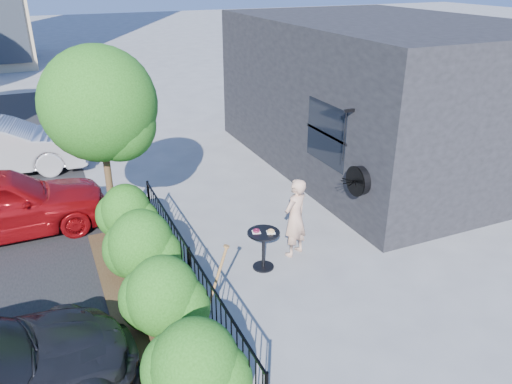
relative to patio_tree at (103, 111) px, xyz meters
name	(u,v)px	position (x,y,z in m)	size (l,w,h in m)	color
ground	(271,282)	(2.24, -2.76, -2.76)	(120.00, 120.00, 0.00)	gray
shop_building	(379,93)	(7.73, 1.74, -0.76)	(6.22, 9.00, 4.00)	black
fence	(190,275)	(0.74, -2.76, -2.20)	(0.05, 6.05, 1.10)	black
planting_bed	(151,311)	(0.04, -2.76, -2.72)	(1.30, 6.00, 0.08)	#382616
shrubs	(153,273)	(0.14, -2.66, -2.06)	(1.10, 5.60, 1.24)	#1E4F12
patio_tree	(103,111)	(0.00, 0.00, 0.00)	(2.20, 2.20, 3.94)	#3F2B19
cafe_table	(263,243)	(2.31, -2.25, -2.23)	(0.61, 0.61, 0.82)	black
woman	(295,218)	(3.09, -2.04, -1.96)	(0.59, 0.39, 1.61)	tan
shovel	(215,287)	(0.98, -3.29, -2.17)	(0.46, 0.17, 1.35)	brown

